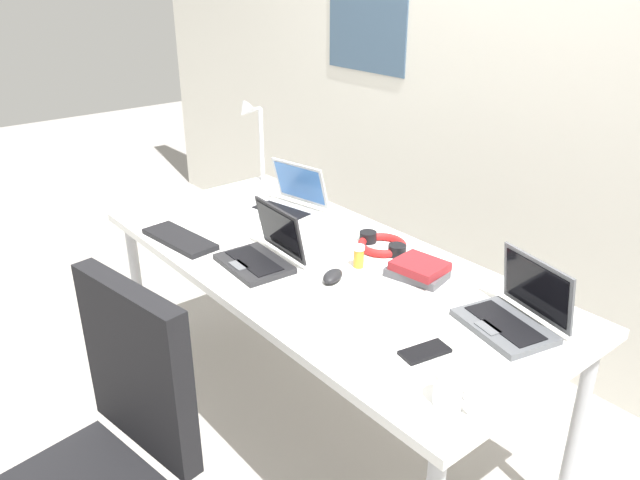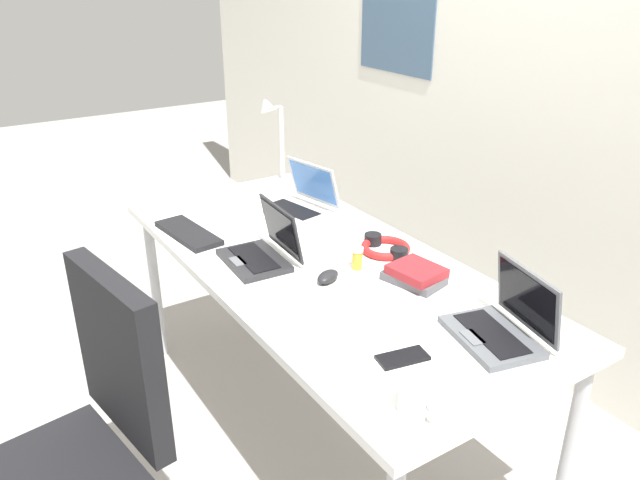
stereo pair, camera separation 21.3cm
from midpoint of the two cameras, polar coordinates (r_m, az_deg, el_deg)
ground_plane at (r=2.58m, az=2.47°, el=-16.88°), size 12.00×12.00×0.00m
wall_back at (r=2.77m, az=22.51°, el=14.26°), size 6.00×0.13×2.60m
desk at (r=2.19m, az=2.79°, el=-3.32°), size 1.80×0.80×0.74m
desk_lamp at (r=2.87m, az=-1.97°, el=8.88°), size 0.12×0.18×0.40m
laptop_by_keyboard at (r=1.83m, az=19.61°, el=-7.42°), size 0.31×0.27×0.20m
laptop_near_lamp at (r=2.57m, az=0.45°, el=3.41°), size 0.31×0.29×0.20m
laptop_center at (r=2.15m, az=-2.50°, el=-1.01°), size 0.28×0.24×0.20m
external_keyboard at (r=2.39m, az=-9.50°, el=0.58°), size 0.34×0.15×0.02m
computer_mouse at (r=2.03m, az=3.73°, el=-3.44°), size 0.09×0.11×0.03m
cell_phone at (r=1.69m, az=11.23°, el=-10.63°), size 0.09×0.15×0.01m
headphones at (r=2.26m, az=8.72°, el=-0.74°), size 0.21×0.18×0.04m
pill_bottle at (r=2.11m, az=6.34°, el=-1.70°), size 0.04×0.04×0.08m
book_stack at (r=2.05m, az=11.67°, el=-3.20°), size 0.21×0.17×0.06m
coffee_mug at (r=1.50m, az=12.91°, el=-13.91°), size 0.11×0.08×0.09m
office_chair at (r=1.91m, az=-18.24°, el=-20.26°), size 0.52×0.57×0.97m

